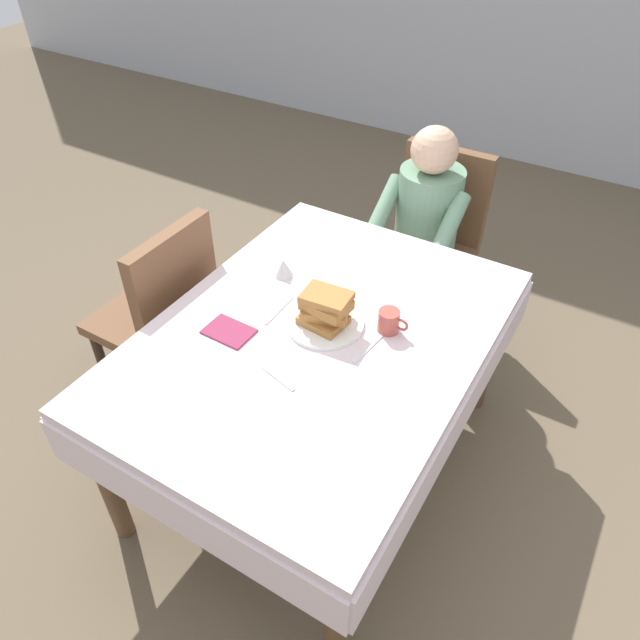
{
  "coord_description": "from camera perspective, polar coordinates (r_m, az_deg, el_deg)",
  "views": [
    {
      "loc": [
        0.82,
        -1.35,
        2.15
      ],
      "look_at": [
        0.0,
        0.02,
        0.79
      ],
      "focal_mm": 33.68,
      "sensor_mm": 36.0,
      "label": 1
    }
  ],
  "objects": [
    {
      "name": "knife_right_of_plate",
      "position": [
        2.07,
        4.8,
        -2.51
      ],
      "size": [
        0.04,
        0.2,
        0.0
      ],
      "primitive_type": "cube",
      "rotation": [
        0.0,
        0.0,
        1.46
      ],
      "color": "silver",
      "rests_on": "dining_table_main"
    },
    {
      "name": "chair_diner",
      "position": [
        3.11,
        10.72,
        8.35
      ],
      "size": [
        0.44,
        0.45,
        0.93
      ],
      "rotation": [
        0.0,
        0.0,
        3.14
      ],
      "color": "brown",
      "rests_on": "ground"
    },
    {
      "name": "diner_person",
      "position": [
        2.92,
        9.86,
        9.3
      ],
      "size": [
        0.4,
        0.43,
        1.12
      ],
      "rotation": [
        0.0,
        0.0,
        3.14
      ],
      "color": "gray",
      "rests_on": "ground"
    },
    {
      "name": "fork_left_of_plate",
      "position": [
        2.22,
        -3.94,
        0.94
      ],
      "size": [
        0.02,
        0.18,
        0.0
      ],
      "primitive_type": "cube",
      "rotation": [
        0.0,
        0.0,
        1.6
      ],
      "color": "silver",
      "rests_on": "dining_table_main"
    },
    {
      "name": "plate_breakfast",
      "position": [
        2.15,
        0.55,
        -0.32
      ],
      "size": [
        0.28,
        0.28,
        0.02
      ],
      "primitive_type": "cylinder",
      "color": "white",
      "rests_on": "dining_table_main"
    },
    {
      "name": "cup_coffee",
      "position": [
        2.12,
        6.6,
        -0.12
      ],
      "size": [
        0.11,
        0.08,
        0.08
      ],
      "color": "#B24C42",
      "rests_on": "dining_table_main"
    },
    {
      "name": "spoon_near_edge",
      "position": [
        1.96,
        -4.0,
        -5.55
      ],
      "size": [
        0.15,
        0.05,
        0.0
      ],
      "primitive_type": "cube",
      "rotation": [
        0.0,
        0.0,
        -0.24
      ],
      "color": "silver",
      "rests_on": "dining_table_main"
    },
    {
      "name": "napkin_folded",
      "position": [
        2.14,
        -8.65,
        -1.07
      ],
      "size": [
        0.17,
        0.12,
        0.01
      ],
      "primitive_type": "cube",
      "rotation": [
        0.0,
        0.0,
        -0.02
      ],
      "color": "#8C2D4C",
      "rests_on": "dining_table_main"
    },
    {
      "name": "dining_table_main",
      "position": [
        2.18,
        -0.25,
        -3.01
      ],
      "size": [
        1.12,
        1.52,
        0.74
      ],
      "color": "silver",
      "rests_on": "ground"
    },
    {
      "name": "chair_left_side",
      "position": [
        2.64,
        -14.67,
        1.13
      ],
      "size": [
        0.45,
        0.44,
        0.93
      ],
      "rotation": [
        0.0,
        0.0,
        1.57
      ],
      "color": "brown",
      "rests_on": "ground"
    },
    {
      "name": "ground_plane",
      "position": [
        2.67,
        -0.21,
        -13.19
      ],
      "size": [
        14.0,
        14.0,
        0.0
      ],
      "primitive_type": "plane",
      "color": "brown"
    },
    {
      "name": "breakfast_stack",
      "position": [
        2.1,
        0.51,
        1.13
      ],
      "size": [
        0.19,
        0.17,
        0.13
      ],
      "color": "#A36B33",
      "rests_on": "plate_breakfast"
    },
    {
      "name": "syrup_pitcher",
      "position": [
        2.37,
        -3.49,
        4.98
      ],
      "size": [
        0.08,
        0.08,
        0.07
      ],
      "color": "silver",
      "rests_on": "dining_table_main"
    }
  ]
}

